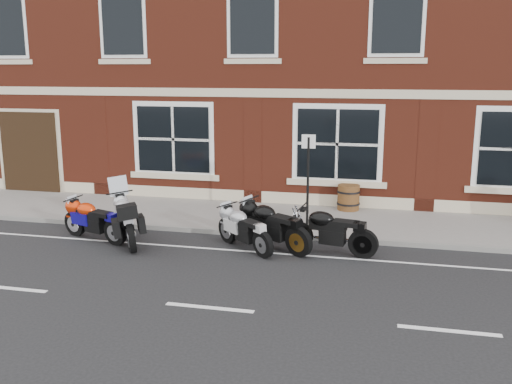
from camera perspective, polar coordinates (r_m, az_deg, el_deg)
ground at (r=12.90m, az=-0.62°, el=-6.26°), size 80.00×80.00×0.00m
sidewalk at (r=15.70m, az=1.96°, el=-2.65°), size 30.00×3.00×0.12m
kerb at (r=14.21m, az=0.73°, el=-4.26°), size 30.00×0.16×0.12m
pub_building at (r=22.65m, az=5.89°, el=17.02°), size 24.00×12.00×12.00m
moto_touring_silver at (r=14.01m, az=-12.70°, el=-2.47°), size 1.32×2.01×1.50m
moto_sport_red at (r=14.38m, az=-15.91°, el=-2.58°), size 1.97×0.83×0.92m
moto_sport_black at (r=13.17m, az=1.63°, el=-3.22°), size 2.00×1.30×1.02m
moto_sport_silver at (r=13.12m, az=-1.14°, el=-3.57°), size 1.61×1.40×0.90m
moto_naked_black at (r=12.95m, az=7.31°, el=-3.70°), size 2.15×0.56×0.98m
barrel_planter at (r=16.53m, az=9.23°, el=-0.53°), size 0.65×0.65×0.73m
parking_sign at (r=14.16m, az=5.22°, el=1.66°), size 0.34×0.06×2.40m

